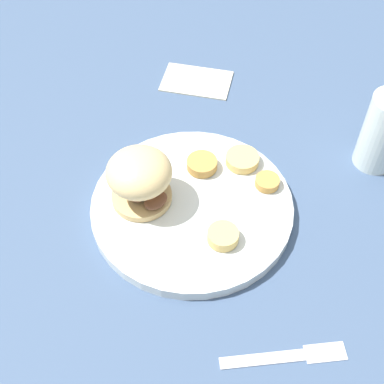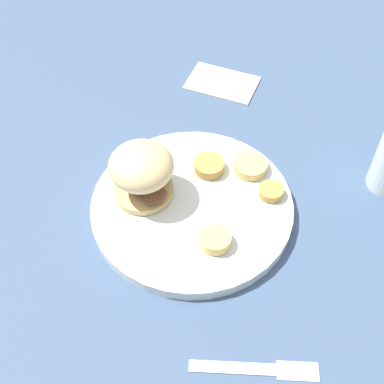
{
  "view_description": "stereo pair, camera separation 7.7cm",
  "coord_description": "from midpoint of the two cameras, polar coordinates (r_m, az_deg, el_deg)",
  "views": [
    {
      "loc": [
        0.06,
        0.48,
        0.65
      ],
      "look_at": [
        0.0,
        0.0,
        0.05
      ],
      "focal_mm": 50.0,
      "sensor_mm": 36.0,
      "label": 1
    },
    {
      "loc": [
        -0.02,
        0.49,
        0.65
      ],
      "look_at": [
        0.0,
        0.0,
        0.05
      ],
      "focal_mm": 50.0,
      "sensor_mm": 36.0,
      "label": 2
    }
  ],
  "objects": [
    {
      "name": "potato_round_0",
      "position": [
        0.75,
        5.47,
        -5.27
      ],
      "size": [
        0.04,
        0.04,
        0.02
      ],
      "primitive_type": "cylinder",
      "color": "#DBB766",
      "rests_on": "dinner_plate"
    },
    {
      "name": "potato_round_1",
      "position": [
        0.84,
        8.88,
        2.63
      ],
      "size": [
        0.05,
        0.05,
        0.01
      ],
      "primitive_type": "cylinder",
      "color": "#DBB766",
      "rests_on": "dinner_plate"
    },
    {
      "name": "potato_round_2",
      "position": [
        0.83,
        4.49,
        2.66
      ],
      "size": [
        0.05,
        0.05,
        0.02
      ],
      "primitive_type": "cylinder",
      "color": "#BC8942",
      "rests_on": "dinner_plate"
    },
    {
      "name": "dinner_plate",
      "position": [
        0.8,
        2.76,
        -1.7
      ],
      "size": [
        0.3,
        0.3,
        0.02
      ],
      "color": "silver",
      "rests_on": "ground_plane"
    },
    {
      "name": "sandwich",
      "position": [
        0.77,
        -2.48,
        2.07
      ],
      "size": [
        0.09,
        0.09,
        0.09
      ],
      "color": "tan",
      "rests_on": "dinner_plate"
    },
    {
      "name": "napkin",
      "position": [
        1.01,
        5.46,
        11.46
      ],
      "size": [
        0.15,
        0.12,
        0.01
      ],
      "primitive_type": "cube",
      "rotation": [
        0.0,
        0.0,
        5.95
      ],
      "color": "beige",
      "rests_on": "ground_plane"
    },
    {
      "name": "fork",
      "position": [
        0.7,
        10.21,
        -18.31
      ],
      "size": [
        0.16,
        0.02,
        0.0
      ],
      "color": "silver",
      "rests_on": "ground_plane"
    },
    {
      "name": "ground_plane",
      "position": [
        0.81,
        2.73,
        -2.18
      ],
      "size": [
        4.0,
        4.0,
        0.0
      ],
      "primitive_type": "plane",
      "color": "#3D5170"
    },
    {
      "name": "potato_round_3",
      "position": [
        0.81,
        11.15,
        -0.09
      ],
      "size": [
        0.04,
        0.04,
        0.01
      ],
      "primitive_type": "cylinder",
      "color": "#BC8942",
      "rests_on": "dinner_plate"
    }
  ]
}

